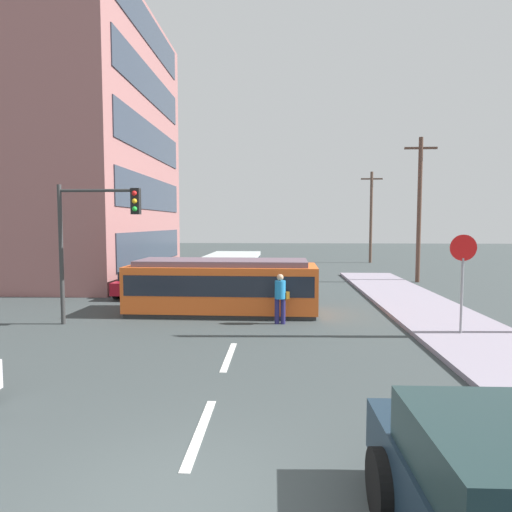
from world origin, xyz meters
The scene contains 15 objects.
ground_plane centered at (0.00, 10.00, 0.00)m, with size 120.00×120.00×0.00m, color #394142.
sidewalk_curb_right centered at (6.80, 6.00, 0.07)m, with size 3.20×36.00×0.14m, color gray.
lane_stripe_1 centered at (0.00, 2.00, 0.01)m, with size 0.16×2.40×0.01m, color silver.
lane_stripe_2 centered at (0.00, 6.00, 0.01)m, with size 0.16×2.40×0.01m, color silver.
lane_stripe_3 centered at (0.00, 17.44, 0.01)m, with size 0.16×2.40×0.01m, color silver.
lane_stripe_4 centered at (0.00, 23.44, 0.01)m, with size 0.16×2.40×0.01m, color silver.
corner_building centered at (-14.08, 21.70, 8.00)m, with size 15.30×14.45×16.00m.
streetcar_tram centered at (-0.85, 11.44, 1.03)m, with size 6.96×2.63×2.00m.
city_bus centered at (-1.12, 17.32, 1.02)m, with size 2.62×5.46×1.77m.
pedestrian_crossing centered at (1.29, 9.71, 0.94)m, with size 0.50×0.36×1.67m.
parked_sedan_mid centered at (-5.01, 15.40, 0.62)m, with size 2.16×4.04×1.19m.
stop_sign centered at (6.55, 8.20, 2.19)m, with size 0.76×0.07×2.88m.
traffic_light_mast centered at (-4.80, 9.29, 3.24)m, with size 2.74×0.33×4.60m.
utility_pole_mid centered at (9.12, 20.67, 4.25)m, with size 1.80×0.24×8.14m.
utility_pole_far centered at (8.98, 33.19, 4.02)m, with size 1.80×0.24×7.69m.
Camera 1 is at (1.27, -4.80, 3.34)m, focal length 30.97 mm.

